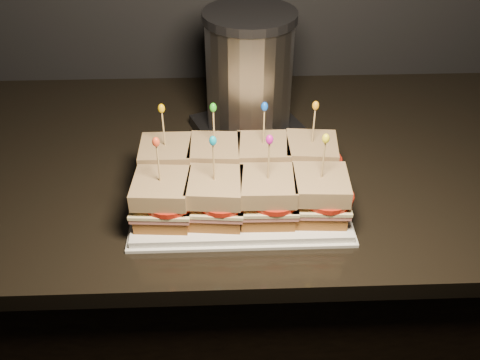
{
  "coord_description": "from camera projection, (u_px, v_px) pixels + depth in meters",
  "views": [
    {
      "loc": [
        -0.27,
        0.73,
        1.56
      ],
      "look_at": [
        -0.25,
        1.48,
        0.99
      ],
      "focal_mm": 40.0,
      "sensor_mm": 36.0,
      "label": 1
    }
  ],
  "objects": [
    {
      "name": "sandwich_2_frill",
      "position": [
        265.0,
        106.0,
        0.91
      ],
      "size": [
        0.01,
        0.01,
        0.02
      ],
      "primitive_type": "ellipsoid",
      "color": "blue",
      "rests_on": "sandwich_2_pick"
    },
    {
      "name": "sandwich_0_frill",
      "position": [
        161.0,
        108.0,
        0.91
      ],
      "size": [
        0.01,
        0.01,
        0.02
      ],
      "primitive_type": "ellipsoid",
      "color": "#EAAB04",
      "rests_on": "sandwich_0_pick"
    },
    {
      "name": "sandwich_6_tomato",
      "position": [
        275.0,
        197.0,
        0.89
      ],
      "size": [
        0.09,
        0.09,
        0.01
      ],
      "primitive_type": "cylinder",
      "color": "red",
      "rests_on": "sandwich_6_cheese"
    },
    {
      "name": "sandwich_7_bread_top",
      "position": [
        321.0,
        185.0,
        0.89
      ],
      "size": [
        0.1,
        0.1,
        0.03
      ],
      "primitive_type": "cube",
      "rotation": [
        0.0,
        0.0,
        -0.05
      ],
      "color": "#5F2E16",
      "rests_on": "sandwich_7_tomato"
    },
    {
      "name": "appliance",
      "position": [
        249.0,
        77.0,
        1.09
      ],
      "size": [
        0.21,
        0.17,
        0.27
      ],
      "primitive_type": null,
      "color": "silver",
      "rests_on": "granite_slab"
    },
    {
      "name": "sandwich_7_frill",
      "position": [
        326.0,
        139.0,
        0.83
      ],
      "size": [
        0.01,
        0.01,
        0.02
      ],
      "primitive_type": "ellipsoid",
      "color": "yellow",
      "rests_on": "sandwich_7_pick"
    },
    {
      "name": "sandwich_1_bread_bot",
      "position": [
        215.0,
        174.0,
        1.0
      ],
      "size": [
        0.1,
        0.1,
        0.02
      ],
      "primitive_type": "cube",
      "rotation": [
        0.0,
        0.0,
        -0.07
      ],
      "color": "brown",
      "rests_on": "platter"
    },
    {
      "name": "cabinet",
      "position": [
        332.0,
        305.0,
        1.4
      ],
      "size": [
        2.19,
        0.69,
        0.9
      ],
      "primitive_type": "cube",
      "color": "black",
      "rests_on": "ground"
    },
    {
      "name": "sandwich_1_ham",
      "position": [
        215.0,
        167.0,
        0.99
      ],
      "size": [
        0.1,
        0.1,
        0.01
      ],
      "primitive_type": "cube",
      "rotation": [
        0.0,
        0.0,
        -0.07
      ],
      "color": "#C8726A",
      "rests_on": "sandwich_1_bread_bot"
    },
    {
      "name": "sandwich_4_bread_top",
      "position": [
        161.0,
        188.0,
        0.88
      ],
      "size": [
        0.1,
        0.1,
        0.03
      ],
      "primitive_type": "cube",
      "rotation": [
        0.0,
        0.0,
        -0.07
      ],
      "color": "#5F2E16",
      "rests_on": "sandwich_4_tomato"
    },
    {
      "name": "sandwich_4_ham",
      "position": [
        163.0,
        204.0,
        0.9
      ],
      "size": [
        0.1,
        0.1,
        0.01
      ],
      "primitive_type": "cube",
      "rotation": [
        0.0,
        0.0,
        -0.07
      ],
      "color": "#C8726A",
      "rests_on": "sandwich_4_bread_bot"
    },
    {
      "name": "sandwich_5_frill",
      "position": [
        213.0,
        141.0,
        0.83
      ],
      "size": [
        0.01,
        0.01,
        0.02
      ],
      "primitive_type": "ellipsoid",
      "color": "#0C9ABA",
      "rests_on": "sandwich_5_pick"
    },
    {
      "name": "sandwich_0_pick",
      "position": [
        164.0,
        131.0,
        0.94
      ],
      "size": [
        0.0,
        0.0,
        0.09
      ],
      "primitive_type": "cylinder",
      "color": "tan",
      "rests_on": "sandwich_0_bread_top"
    },
    {
      "name": "sandwich_5_tomato",
      "position": [
        222.0,
        198.0,
        0.89
      ],
      "size": [
        0.09,
        0.09,
        0.01
      ],
      "primitive_type": "cylinder",
      "color": "red",
      "rests_on": "sandwich_5_cheese"
    },
    {
      "name": "sandwich_6_pick",
      "position": [
        269.0,
        163.0,
        0.86
      ],
      "size": [
        0.0,
        0.0,
        0.09
      ],
      "primitive_type": "cylinder",
      "color": "tan",
      "rests_on": "sandwich_6_bread_top"
    },
    {
      "name": "sandwich_1_pick",
      "position": [
        214.0,
        130.0,
        0.94
      ],
      "size": [
        0.0,
        0.0,
        0.09
      ],
      "primitive_type": "cylinder",
      "color": "tan",
      "rests_on": "sandwich_1_bread_top"
    },
    {
      "name": "sandwich_3_cheese",
      "position": [
        310.0,
        162.0,
        0.99
      ],
      "size": [
        0.11,
        0.11,
        0.01
      ],
      "primitive_type": "cube",
      "rotation": [
        0.0,
        0.0,
        -0.1
      ],
      "color": "beige",
      "rests_on": "sandwich_3_ham"
    },
    {
      "name": "sandwich_2_bread_top",
      "position": [
        263.0,
        150.0,
        0.97
      ],
      "size": [
        0.09,
        0.09,
        0.03
      ],
      "primitive_type": "cube",
      "rotation": [
        0.0,
        0.0,
        0.0
      ],
      "color": "#5F2E16",
      "rests_on": "sandwich_2_tomato"
    },
    {
      "name": "sandwich_5_bread_bot",
      "position": [
        215.0,
        211.0,
        0.91
      ],
      "size": [
        0.1,
        0.1,
        0.02
      ],
      "primitive_type": "cube",
      "rotation": [
        0.0,
        0.0,
        -0.09
      ],
      "color": "brown",
      "rests_on": "platter"
    },
    {
      "name": "sandwich_7_ham",
      "position": [
        319.0,
        201.0,
        0.91
      ],
      "size": [
        0.1,
        0.1,
        0.01
      ],
      "primitive_type": "cube",
      "rotation": [
        0.0,
        0.0,
        -0.05
      ],
      "color": "#C8726A",
      "rests_on": "sandwich_7_bread_bot"
    },
    {
      "name": "sandwich_6_ham",
      "position": [
        267.0,
        202.0,
        0.91
      ],
      "size": [
        0.1,
        0.1,
        0.01
      ],
      "primitive_type": "cube",
      "rotation": [
        0.0,
        0.0,
        -0.02
      ],
      "color": "#C8726A",
      "rests_on": "sandwich_6_bread_bot"
    },
    {
      "name": "sandwich_0_cheese",
      "position": [
        167.0,
        165.0,
        0.98
      ],
      "size": [
        0.1,
        0.1,
        0.01
      ],
      "primitive_type": "cube",
      "rotation": [
        0.0,
        0.0,
        -0.0
      ],
      "color": "beige",
      "rests_on": "sandwich_0_ham"
    },
    {
      "name": "sandwich_0_tomato",
      "position": [
        173.0,
        163.0,
        0.97
      ],
      "size": [
        0.09,
        0.09,
        0.01
      ],
      "primitive_type": "cylinder",
      "color": "red",
      "rests_on": "sandwich_0_cheese"
    },
    {
      "name": "sandwich_4_pick",
      "position": [
        159.0,
        166.0,
        0.85
      ],
      "size": [
        0.0,
        0.0,
        0.09
      ],
      "primitive_type": "cylinder",
      "color": "tan",
      "rests_on": "sandwich_4_bread_top"
    },
    {
      "name": "sandwich_3_frill",
      "position": [
        316.0,
        106.0,
        0.92
      ],
      "size": [
        0.01,
        0.01,
        0.02
      ],
      "primitive_type": "ellipsoid",
      "color": "orange",
      "rests_on": "sandwich_3_pick"
    },
    {
      "name": "sandwich_3_tomato",
      "position": [
        318.0,
        160.0,
        0.98
      ],
      "size": [
        0.09,
        0.09,
        0.01
      ],
      "primitive_type": "cylinder",
      "color": "red",
      "rests_on": "sandwich_3_cheese"
    },
    {
      "name": "sandwich_1_tomato",
      "position": [
        222.0,
        162.0,
        0.97
      ],
      "size": [
        0.09,
        0.09,
        0.01
      ],
      "primitive_type": "cylinder",
      "color": "red",
      "rests_on": "sandwich_1_cheese"
    },
    {
      "name": "appliance_lid",
      "position": [
        250.0,
        16.0,
        1.01
      ],
      "size": [
        0.18,
        0.18,
        0.02
      ],
      "primitive_type": "cylinder",
      "color": "#262628",
      "rests_on": "appliance_body"
    },
    {
      "name": "sandwich_4_tomato",
      "position": [
        169.0,
        200.0,
        0.89
      ],
      "size": [
        0.09,
        0.09,
        0.01
      ],
      "primitive_type": "cylinder",
      "color": "red",
      "rests_on": "sandwich_4_cheese"
    },
    {
      "name": "sandwich_0_bread_top",
      "position": [
        166.0,
        152.0,
        0.96
      ],
      "size": [
        0.09,
        0.09,
        0.03
      ],
      "primitive_type": "cube",
      "rotation": [
        0.0,
        0.0,
        -0.0
      ],
      "color": "#5F2E16",
      "rests_on": "sandwich_0_tomato"
    },
    {
      "name": "sandwich_3_pick",
      "position": [
        313.0,
        128.0,
        0.94
      ],
      "size": [
        0.0,
        0.0,
        0.09
      ],
      "primitive_type": "cylinder",
      "color": "tan",
      "rests_on": "sandwich_3_bread_top"
    },
    {
      "name": "sandwich_1_bread_top",
      "position": [
        215.0,
        151.0,
        0.97
      ],
      "size": [
        0.1,
        0.1,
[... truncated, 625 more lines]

